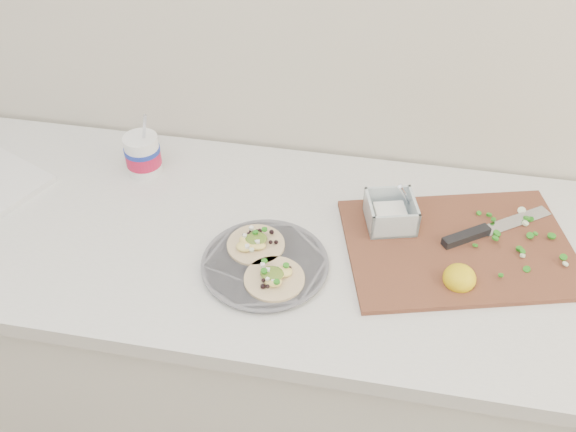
# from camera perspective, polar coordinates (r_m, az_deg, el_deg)

# --- Properties ---
(counter) EXTENTS (2.44, 0.66, 0.90)m
(counter) POSITION_cam_1_polar(r_m,az_deg,el_deg) (1.81, -9.01, -10.79)
(counter) COLOR silver
(counter) RESTS_ON ground
(taco_plate) EXTENTS (0.27, 0.27, 0.04)m
(taco_plate) POSITION_cam_1_polar(r_m,az_deg,el_deg) (1.33, -2.07, -4.03)
(taco_plate) COLOR slate
(taco_plate) RESTS_ON counter
(tub) EXTENTS (0.09, 0.09, 0.20)m
(tub) POSITION_cam_1_polar(r_m,az_deg,el_deg) (1.58, -12.76, 5.67)
(tub) COLOR white
(tub) RESTS_ON counter
(cutboard) EXTENTS (0.55, 0.45, 0.07)m
(cutboard) POSITION_cam_1_polar(r_m,az_deg,el_deg) (1.42, 14.55, -2.04)
(cutboard) COLOR brown
(cutboard) RESTS_ON counter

